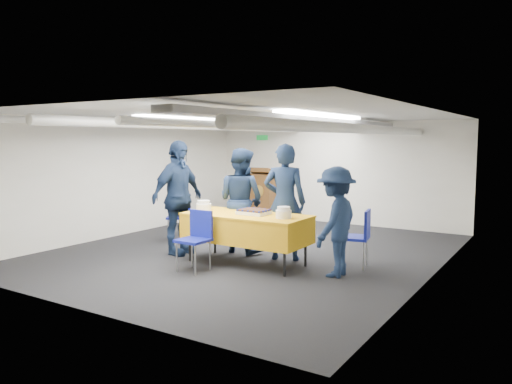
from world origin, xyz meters
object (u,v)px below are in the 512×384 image
Objects in this scene: podium at (264,194)px; chair_left at (179,212)px; sailor_b at (241,200)px; sheet_cake at (254,212)px; chair_near at (197,234)px; sailor_c at (178,198)px; chair_right at (360,233)px; serving_table at (246,228)px; sailor_d at (336,222)px; sailor_a at (285,202)px.

podium reaches higher than chair_left.
podium is 3.51m from sailor_b.
sheet_cake is 2.35m from chair_left.
sailor_c reaches higher than chair_near.
chair_right is at bearing 34.66° from chair_near.
sailor_d is (1.43, 0.08, 0.21)m from serving_table.
podium is at bearing -137.46° from sailor_d.
podium is 2.95m from chair_left.
serving_table is 4.30m from podium.
sailor_d reaches higher than podium.
sailor_d is at bearing -47.29° from podium.
sailor_d is (-0.13, -0.60, 0.24)m from chair_right.
chair_left is 2.49m from sailor_a.
serving_table is 1.26× the size of sailor_d.
chair_near and chair_left have the same top height.
sailor_b is (1.56, -0.22, 0.35)m from chair_left.
chair_left is at bearing 41.79° from sailor_c.
sailor_c is (0.76, -0.91, 0.42)m from chair_left.
serving_table is 0.89m from sailor_b.
serving_table is at bearing -156.27° from chair_right.
sailor_a is 1.20× the size of sailor_d.
chair_left is 3.61m from sailor_d.
serving_table is 2.22× the size of chair_right.
chair_left is at bearing -102.58° from sailor_d.
sailor_c is 1.23× the size of sailor_d.
sheet_cake is 1.44m from sailor_c.
serving_table is 1.45m from sailor_d.
podium is 4.03m from sailor_a.
sailor_b reaches higher than podium.
chair_right and chair_left have the same top height.
sailor_b reaches higher than sheet_cake.
sailor_a is 1.05× the size of sailor_b.
podium reaches higher than sheet_cake.
sailor_a is 0.97× the size of sailor_c.
sheet_cake is 0.53× the size of chair_right.
serving_table is 4.20× the size of sheet_cake.
sailor_b is at bearing -178.63° from chair_right.
sailor_a is 1.79m from sailor_c.
chair_near is 1.37m from sailor_b.
chair_left reaches higher than serving_table.
sailor_b is at bearing -8.08° from chair_left.
sailor_a is at bearing -173.83° from chair_right.
serving_table is at bearing 134.73° from sailor_b.
sheet_cake is (0.11, 0.05, 0.25)m from serving_table.
chair_right is at bearing -73.83° from sailor_c.
chair_left is 0.49× the size of sailor_b.
sailor_c is (-1.43, -0.10, 0.14)m from sheet_cake.
sailor_c is 2.77m from sailor_d.
chair_left is 0.57× the size of sailor_d.
sailor_d is (1.32, 0.04, -0.04)m from sheet_cake.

